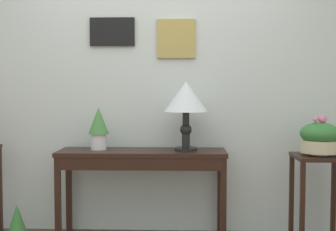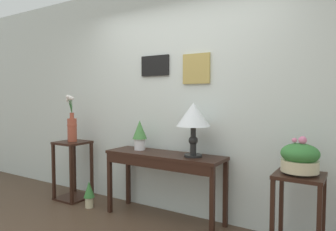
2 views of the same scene
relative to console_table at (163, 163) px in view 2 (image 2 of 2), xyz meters
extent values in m
cube|color=silver|center=(0.07, 0.32, 0.74)|extent=(9.00, 0.10, 2.80)
cube|color=black|center=(-0.28, 0.26, 1.11)|extent=(0.39, 0.02, 0.25)
cube|color=#6C9956|center=(-0.28, 0.25, 1.11)|extent=(0.31, 0.01, 0.20)
cube|color=tan|center=(0.28, 0.26, 1.05)|extent=(0.33, 0.02, 0.34)
cube|color=olive|center=(0.28, 0.25, 1.05)|extent=(0.27, 0.01, 0.27)
cube|color=black|center=(0.00, 0.02, 0.08)|extent=(1.40, 0.41, 0.03)
cube|color=black|center=(0.00, -0.16, 0.02)|extent=(1.33, 0.03, 0.10)
cube|color=black|center=(-0.67, -0.15, -0.30)|extent=(0.04, 0.04, 0.72)
cube|color=black|center=(0.67, -0.15, -0.30)|extent=(0.04, 0.04, 0.72)
cube|color=black|center=(-0.67, 0.20, -0.30)|extent=(0.04, 0.04, 0.72)
cube|color=black|center=(0.67, 0.20, -0.30)|extent=(0.04, 0.04, 0.72)
cylinder|color=black|center=(0.37, 0.02, 0.11)|extent=(0.19, 0.19, 0.02)
cylinder|color=black|center=(0.37, 0.02, 0.20)|extent=(0.07, 0.07, 0.15)
sphere|color=black|center=(0.37, 0.02, 0.28)|extent=(0.10, 0.10, 0.10)
cylinder|color=black|center=(0.37, 0.02, 0.35)|extent=(0.06, 0.06, 0.15)
cone|color=silver|center=(0.37, 0.02, 0.55)|extent=(0.36, 0.36, 0.25)
cylinder|color=silver|center=(-0.37, 0.06, 0.17)|extent=(0.13, 0.13, 0.13)
cone|color=#478442|center=(-0.37, 0.06, 0.35)|extent=(0.17, 0.17, 0.22)
cube|color=black|center=(-1.43, -0.05, 0.12)|extent=(0.40, 0.40, 0.03)
cube|color=black|center=(-1.43, -0.05, -0.64)|extent=(0.40, 0.40, 0.03)
cube|color=black|center=(-1.61, -0.22, -0.26)|extent=(0.04, 0.03, 0.73)
cube|color=black|center=(-1.26, -0.22, -0.26)|extent=(0.04, 0.03, 0.73)
cube|color=black|center=(-1.61, 0.13, -0.26)|extent=(0.04, 0.04, 0.73)
cube|color=black|center=(-1.26, 0.13, -0.26)|extent=(0.04, 0.04, 0.73)
cylinder|color=#9E4733|center=(-1.43, -0.05, 0.29)|extent=(0.12, 0.12, 0.31)
sphere|color=#9E4733|center=(-1.43, -0.05, 0.36)|extent=(0.13, 0.13, 0.13)
cylinder|color=#9E4733|center=(-1.43, -0.05, 0.48)|extent=(0.06, 0.06, 0.08)
cylinder|color=#2D662D|center=(-1.45, -0.05, 0.60)|extent=(0.04, 0.02, 0.15)
sphere|color=white|center=(-1.46, -0.05, 0.67)|extent=(0.05, 0.05, 0.05)
cylinder|color=#2D662D|center=(-1.46, -0.05, 0.61)|extent=(0.06, 0.02, 0.18)
sphere|color=white|center=(-1.49, -0.05, 0.70)|extent=(0.06, 0.06, 0.06)
cylinder|color=#2D662D|center=(-1.43, -0.06, 0.62)|extent=(0.01, 0.03, 0.20)
sphere|color=white|center=(-1.43, -0.07, 0.72)|extent=(0.06, 0.06, 0.06)
cylinder|color=#2D662D|center=(-1.44, -0.07, 0.63)|extent=(0.03, 0.05, 0.22)
sphere|color=white|center=(-1.45, -0.09, 0.74)|extent=(0.06, 0.06, 0.06)
cylinder|color=#2D662D|center=(-1.40, -0.07, 0.62)|extent=(0.07, 0.05, 0.20)
sphere|color=white|center=(-1.38, -0.09, 0.72)|extent=(0.05, 0.05, 0.05)
cube|color=black|center=(1.43, -0.09, 0.07)|extent=(0.40, 0.40, 0.03)
cube|color=black|center=(1.26, -0.27, -0.29)|extent=(0.04, 0.03, 0.68)
cube|color=black|center=(1.61, -0.27, -0.29)|extent=(0.04, 0.03, 0.68)
cube|color=black|center=(1.26, 0.08, -0.29)|extent=(0.04, 0.04, 0.68)
cube|color=black|center=(1.61, 0.08, -0.29)|extent=(0.04, 0.04, 0.68)
cylinder|color=beige|center=(1.43, -0.09, 0.09)|extent=(0.14, 0.14, 0.02)
cylinder|color=beige|center=(1.43, -0.09, 0.15)|extent=(0.30, 0.30, 0.10)
ellipsoid|color=#387A38|center=(1.43, -0.09, 0.26)|extent=(0.31, 0.31, 0.17)
cylinder|color=#387A38|center=(1.44, -0.09, 0.29)|extent=(0.03, 0.01, 0.17)
sphere|color=pink|center=(1.45, -0.09, 0.37)|extent=(0.07, 0.07, 0.07)
cylinder|color=#387A38|center=(1.43, -0.07, 0.26)|extent=(0.02, 0.05, 0.11)
sphere|color=pink|center=(1.42, -0.05, 0.32)|extent=(0.04, 0.04, 0.04)
cylinder|color=#387A38|center=(1.41, -0.10, 0.29)|extent=(0.05, 0.03, 0.17)
sphere|color=pink|center=(1.39, -0.11, 0.37)|extent=(0.04, 0.04, 0.04)
cylinder|color=beige|center=(-0.99, -0.17, -0.59)|extent=(0.10, 0.10, 0.13)
cone|color=#387A38|center=(-0.99, -0.17, -0.42)|extent=(0.13, 0.13, 0.20)
camera|label=1|loc=(0.35, -3.70, 0.61)|focal=48.24mm
camera|label=2|loc=(1.83, -2.83, 0.73)|focal=32.59mm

